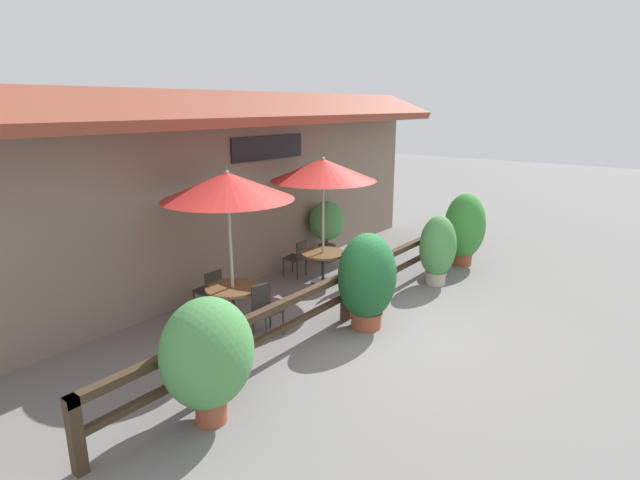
{
  "coord_description": "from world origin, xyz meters",
  "views": [
    {
      "loc": [
        -7.2,
        -3.88,
        3.94
      ],
      "look_at": [
        -0.06,
        1.61,
        1.48
      ],
      "focal_mm": 28.0,
      "sensor_mm": 36.0,
      "label": 1
    }
  ],
  "objects_px": {
    "potted_plant_broad_leaf": "(438,248)",
    "chair_middle_wallside": "(297,256)",
    "chair_near_wallside": "(210,289)",
    "potted_plant_small_flowering": "(465,227)",
    "patio_umbrella_middle": "(323,170)",
    "chair_middle_streetside": "(351,268)",
    "patio_umbrella_near": "(228,186)",
    "chair_near_streetside": "(266,307)",
    "potted_plant_tall_tropical": "(208,355)",
    "dining_table_middle": "(323,258)",
    "potted_plant_corner_fern": "(327,224)",
    "dining_table_near": "(233,294)",
    "potted_plant_entrance_palm": "(367,279)"
  },
  "relations": [
    {
      "from": "chair_near_wallside",
      "to": "potted_plant_entrance_palm",
      "type": "distance_m",
      "value": 3.07
    },
    {
      "from": "dining_table_middle",
      "to": "chair_middle_streetside",
      "type": "height_order",
      "value": "chair_middle_streetside"
    },
    {
      "from": "potted_plant_broad_leaf",
      "to": "potted_plant_small_flowering",
      "type": "xyz_separation_m",
      "value": [
        1.73,
        0.08,
        0.13
      ]
    },
    {
      "from": "dining_table_near",
      "to": "chair_near_wallside",
      "type": "distance_m",
      "value": 0.74
    },
    {
      "from": "chair_middle_streetside",
      "to": "patio_umbrella_middle",
      "type": "bearing_deg",
      "value": 78.48
    },
    {
      "from": "patio_umbrella_middle",
      "to": "potted_plant_entrance_palm",
      "type": "relative_size",
      "value": 1.61
    },
    {
      "from": "potted_plant_entrance_palm",
      "to": "potted_plant_corner_fern",
      "type": "bearing_deg",
      "value": 46.91
    },
    {
      "from": "dining_table_middle",
      "to": "potted_plant_corner_fern",
      "type": "relative_size",
      "value": 0.63
    },
    {
      "from": "patio_umbrella_near",
      "to": "potted_plant_broad_leaf",
      "type": "relative_size",
      "value": 1.8
    },
    {
      "from": "dining_table_near",
      "to": "patio_umbrella_middle",
      "type": "height_order",
      "value": "patio_umbrella_middle"
    },
    {
      "from": "dining_table_near",
      "to": "chair_near_streetside",
      "type": "relative_size",
      "value": 1.13
    },
    {
      "from": "dining_table_middle",
      "to": "potted_plant_entrance_palm",
      "type": "bearing_deg",
      "value": -124.08
    },
    {
      "from": "chair_near_streetside",
      "to": "potted_plant_tall_tropical",
      "type": "xyz_separation_m",
      "value": [
        -2.3,
        -1.22,
        0.44
      ]
    },
    {
      "from": "chair_near_streetside",
      "to": "potted_plant_tall_tropical",
      "type": "distance_m",
      "value": 2.64
    },
    {
      "from": "chair_near_streetside",
      "to": "potted_plant_entrance_palm",
      "type": "distance_m",
      "value": 1.87
    },
    {
      "from": "potted_plant_small_flowering",
      "to": "potted_plant_corner_fern",
      "type": "distance_m",
      "value": 3.46
    },
    {
      "from": "chair_middle_wallside",
      "to": "chair_near_wallside",
      "type": "bearing_deg",
      "value": -6.37
    },
    {
      "from": "patio_umbrella_middle",
      "to": "potted_plant_entrance_palm",
      "type": "distance_m",
      "value": 2.96
    },
    {
      "from": "chair_middle_streetside",
      "to": "potted_plant_broad_leaf",
      "type": "xyz_separation_m",
      "value": [
        1.49,
        -1.33,
        0.34
      ]
    },
    {
      "from": "chair_near_wallside",
      "to": "potted_plant_corner_fern",
      "type": "xyz_separation_m",
      "value": [
        4.1,
        0.24,
        0.49
      ]
    },
    {
      "from": "chair_near_wallside",
      "to": "potted_plant_tall_tropical",
      "type": "height_order",
      "value": "potted_plant_tall_tropical"
    },
    {
      "from": "patio_umbrella_middle",
      "to": "potted_plant_small_flowering",
      "type": "bearing_deg",
      "value": -31.59
    },
    {
      "from": "chair_middle_streetside",
      "to": "potted_plant_small_flowering",
      "type": "bearing_deg",
      "value": -34.25
    },
    {
      "from": "chair_middle_wallside",
      "to": "potted_plant_broad_leaf",
      "type": "bearing_deg",
      "value": 111.45
    },
    {
      "from": "chair_near_streetside",
      "to": "potted_plant_small_flowering",
      "type": "bearing_deg",
      "value": -2.25
    },
    {
      "from": "patio_umbrella_near",
      "to": "dining_table_near",
      "type": "distance_m",
      "value": 2.0
    },
    {
      "from": "chair_near_streetside",
      "to": "chair_middle_wallside",
      "type": "distance_m",
      "value": 3.04
    },
    {
      "from": "chair_middle_wallside",
      "to": "potted_plant_broad_leaf",
      "type": "relative_size",
      "value": 0.55
    },
    {
      "from": "dining_table_middle",
      "to": "potted_plant_small_flowering",
      "type": "bearing_deg",
      "value": -31.59
    },
    {
      "from": "patio_umbrella_middle",
      "to": "potted_plant_entrance_palm",
      "type": "height_order",
      "value": "patio_umbrella_middle"
    },
    {
      "from": "patio_umbrella_near",
      "to": "dining_table_middle",
      "type": "distance_m",
      "value": 3.41
    },
    {
      "from": "chair_middle_streetside",
      "to": "dining_table_near",
      "type": "bearing_deg",
      "value": 152.47
    },
    {
      "from": "patio_umbrella_middle",
      "to": "chair_middle_streetside",
      "type": "height_order",
      "value": "patio_umbrella_middle"
    },
    {
      "from": "patio_umbrella_middle",
      "to": "chair_middle_wallside",
      "type": "distance_m",
      "value": 2.21
    },
    {
      "from": "patio_umbrella_middle",
      "to": "potted_plant_tall_tropical",
      "type": "xyz_separation_m",
      "value": [
        -4.98,
        -1.98,
        -1.64
      ]
    },
    {
      "from": "chair_near_wallside",
      "to": "potted_plant_small_flowering",
      "type": "height_order",
      "value": "potted_plant_small_flowering"
    },
    {
      "from": "potted_plant_entrance_palm",
      "to": "dining_table_middle",
      "type": "bearing_deg",
      "value": 55.92
    },
    {
      "from": "potted_plant_broad_leaf",
      "to": "potted_plant_tall_tropical",
      "type": "height_order",
      "value": "potted_plant_tall_tropical"
    },
    {
      "from": "patio_umbrella_middle",
      "to": "potted_plant_corner_fern",
      "type": "xyz_separation_m",
      "value": [
        1.41,
        0.94,
        -1.59
      ]
    },
    {
      "from": "patio_umbrella_middle",
      "to": "potted_plant_broad_leaf",
      "type": "distance_m",
      "value": 3.09
    },
    {
      "from": "dining_table_near",
      "to": "potted_plant_broad_leaf",
      "type": "xyz_separation_m",
      "value": [
        4.27,
        -2.05,
        0.26
      ]
    },
    {
      "from": "patio_umbrella_near",
      "to": "potted_plant_entrance_palm",
      "type": "relative_size",
      "value": 1.61
    },
    {
      "from": "patio_umbrella_near",
      "to": "patio_umbrella_middle",
      "type": "xyz_separation_m",
      "value": [
        2.77,
        0.03,
        0.0
      ]
    },
    {
      "from": "potted_plant_broad_leaf",
      "to": "potted_plant_corner_fern",
      "type": "bearing_deg",
      "value": 91.88
    },
    {
      "from": "chair_near_wallside",
      "to": "patio_umbrella_middle",
      "type": "xyz_separation_m",
      "value": [
        2.7,
        -0.7,
        2.08
      ]
    },
    {
      "from": "potted_plant_tall_tropical",
      "to": "chair_middle_wallside",
      "type": "bearing_deg",
      "value": 28.8
    },
    {
      "from": "chair_middle_wallside",
      "to": "dining_table_near",
      "type": "bearing_deg",
      "value": 8.52
    },
    {
      "from": "potted_plant_broad_leaf",
      "to": "chair_middle_wallside",
      "type": "bearing_deg",
      "value": 118.64
    },
    {
      "from": "dining_table_near",
      "to": "potted_plant_tall_tropical",
      "type": "xyz_separation_m",
      "value": [
        -2.22,
        -1.95,
        0.36
      ]
    },
    {
      "from": "potted_plant_broad_leaf",
      "to": "potted_plant_tall_tropical",
      "type": "xyz_separation_m",
      "value": [
        -6.49,
        0.09,
        0.1
      ]
    }
  ]
}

